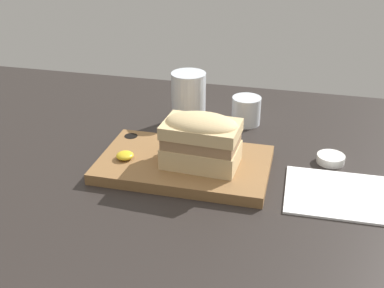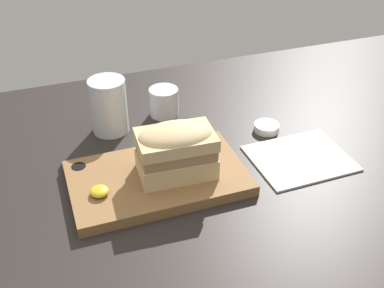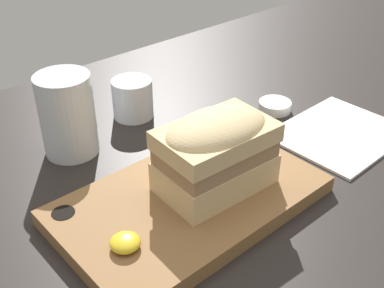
% 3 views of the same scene
% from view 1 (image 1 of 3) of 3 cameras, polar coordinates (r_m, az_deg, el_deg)
% --- Properties ---
extents(dining_table, '(1.95, 1.01, 0.02)m').
position_cam_1_polar(dining_table, '(0.87, 2.28, -5.32)').
color(dining_table, '#282321').
rests_on(dining_table, ground).
extents(serving_board, '(0.32, 0.19, 0.02)m').
position_cam_1_polar(serving_board, '(0.90, -0.95, -2.41)').
color(serving_board, olive).
rests_on(serving_board, dining_table).
extents(sandwich, '(0.14, 0.09, 0.10)m').
position_cam_1_polar(sandwich, '(0.86, 1.10, 0.69)').
color(sandwich, '#DBBC84').
rests_on(sandwich, serving_board).
extents(mustard_dollop, '(0.03, 0.03, 0.01)m').
position_cam_1_polar(mustard_dollop, '(0.90, -7.96, -1.35)').
color(mustard_dollop, gold).
rests_on(mustard_dollop, serving_board).
extents(water_glass, '(0.08, 0.08, 0.12)m').
position_cam_1_polar(water_glass, '(1.07, -0.40, 5.04)').
color(water_glass, silver).
rests_on(water_glass, dining_table).
extents(wine_glass, '(0.06, 0.06, 0.06)m').
position_cam_1_polar(wine_glass, '(1.08, 6.43, 3.80)').
color(wine_glass, silver).
rests_on(wine_glass, dining_table).
extents(napkin, '(0.19, 0.16, 0.00)m').
position_cam_1_polar(napkin, '(0.87, 17.11, -5.73)').
color(napkin, white).
rests_on(napkin, dining_table).
extents(condiment_dish, '(0.05, 0.05, 0.02)m').
position_cam_1_polar(condiment_dish, '(0.96, 16.12, -1.69)').
color(condiment_dish, white).
rests_on(condiment_dish, dining_table).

